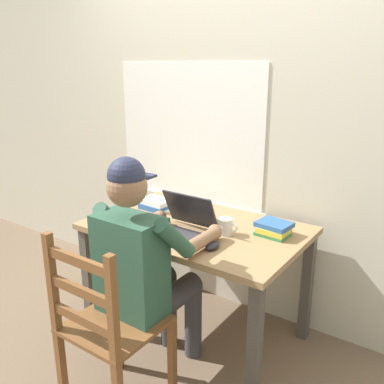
% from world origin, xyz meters
% --- Properties ---
extents(ground_plane, '(8.00, 8.00, 0.00)m').
position_xyz_m(ground_plane, '(0.00, 0.00, 0.00)').
color(ground_plane, brown).
extents(back_wall, '(6.00, 0.08, 2.60)m').
position_xyz_m(back_wall, '(-0.01, 0.48, 1.30)').
color(back_wall, beige).
rests_on(back_wall, ground).
extents(desk, '(1.25, 0.80, 0.74)m').
position_xyz_m(desk, '(0.00, 0.00, 0.64)').
color(desk, '#9E7A51').
rests_on(desk, ground).
extents(seated_person, '(0.50, 0.60, 1.26)m').
position_xyz_m(seated_person, '(0.01, -0.47, 0.70)').
color(seated_person, '#2D5642').
rests_on(seated_person, ground).
extents(wooden_chair, '(0.42, 0.42, 0.95)m').
position_xyz_m(wooden_chair, '(0.01, -0.76, 0.47)').
color(wooden_chair, brown).
rests_on(wooden_chair, ground).
extents(laptop, '(0.33, 0.33, 0.22)m').
position_xyz_m(laptop, '(0.00, -0.16, 0.79)').
color(laptop, '#232328').
rests_on(laptop, desk).
extents(computer_mouse, '(0.06, 0.10, 0.03)m').
position_xyz_m(computer_mouse, '(0.25, -0.22, 0.75)').
color(computer_mouse, '#232328').
rests_on(computer_mouse, desk).
extents(coffee_mug_white, '(0.12, 0.08, 0.09)m').
position_xyz_m(coffee_mug_white, '(0.21, -0.02, 0.78)').
color(coffee_mug_white, white).
rests_on(coffee_mug_white, desk).
extents(coffee_mug_dark, '(0.12, 0.08, 0.10)m').
position_xyz_m(coffee_mug_dark, '(-0.01, 0.09, 0.79)').
color(coffee_mug_dark, '#38281E').
rests_on(coffee_mug_dark, desk).
extents(book_stack_main, '(0.21, 0.16, 0.06)m').
position_xyz_m(book_stack_main, '(-0.39, 0.10, 0.77)').
color(book_stack_main, '#2D5B9E').
rests_on(book_stack_main, desk).
extents(book_stack_side, '(0.20, 0.17, 0.07)m').
position_xyz_m(book_stack_side, '(0.44, 0.12, 0.78)').
color(book_stack_side, '#38844C').
rests_on(book_stack_side, desk).
extents(paper_pile_near_laptop, '(0.24, 0.22, 0.01)m').
position_xyz_m(paper_pile_near_laptop, '(-0.28, 0.18, 0.74)').
color(paper_pile_near_laptop, white).
rests_on(paper_pile_near_laptop, desk).
extents(paper_pile_back_corner, '(0.22, 0.22, 0.01)m').
position_xyz_m(paper_pile_back_corner, '(-0.28, 0.16, 0.74)').
color(paper_pile_back_corner, silver).
rests_on(paper_pile_back_corner, desk).
extents(landscape_photo_print, '(0.14, 0.10, 0.00)m').
position_xyz_m(landscape_photo_print, '(-0.46, -0.11, 0.74)').
color(landscape_photo_print, '#7A4293').
rests_on(landscape_photo_print, desk).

